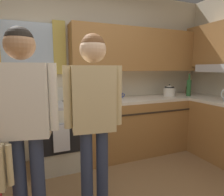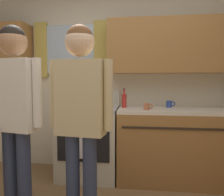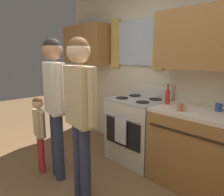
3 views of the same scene
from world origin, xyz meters
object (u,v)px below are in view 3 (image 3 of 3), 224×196
object	(u,v)px
cup_terracotta	(181,107)
adult_in_plaid	(80,102)
mug_cobalt_blue	(219,107)
bottle_sauce_red	(168,97)
small_child	(39,126)
stove_oven	(138,129)
adult_holding_child	(55,93)

from	to	relation	value
cup_terracotta	adult_in_plaid	world-z (taller)	adult_in_plaid
mug_cobalt_blue	cup_terracotta	distance (m)	0.41
bottle_sauce_red	small_child	bearing A→B (deg)	-132.42
stove_oven	adult_holding_child	size ratio (longest dim) A/B	0.65
cup_terracotta	small_child	size ratio (longest dim) A/B	0.11
adult_in_plaid	adult_holding_child	bearing A→B (deg)	176.79
stove_oven	small_child	world-z (taller)	stove_oven
mug_cobalt_blue	small_child	xyz separation A→B (m)	(-1.66, -1.29, -0.32)
bottle_sauce_red	mug_cobalt_blue	world-z (taller)	bottle_sauce_red
cup_terracotta	small_child	xyz separation A→B (m)	(-1.36, -1.01, -0.32)
bottle_sauce_red	small_child	world-z (taller)	bottle_sauce_red
stove_oven	adult_in_plaid	xyz separation A→B (m)	(0.19, -1.11, 0.58)
bottle_sauce_red	mug_cobalt_blue	size ratio (longest dim) A/B	2.14
bottle_sauce_red	adult_holding_child	bearing A→B (deg)	-127.13
cup_terracotta	bottle_sauce_red	bearing A→B (deg)	147.98
bottle_sauce_red	adult_in_plaid	bearing A→B (deg)	-103.15
stove_oven	cup_terracotta	world-z (taller)	stove_oven
bottle_sauce_red	adult_holding_child	distance (m)	1.36
stove_oven	mug_cobalt_blue	world-z (taller)	stove_oven
bottle_sauce_red	adult_in_plaid	distance (m)	1.15
cup_terracotta	mug_cobalt_blue	bearing A→B (deg)	44.03
adult_holding_child	small_child	size ratio (longest dim) A/B	1.70
stove_oven	mug_cobalt_blue	bearing A→B (deg)	6.74
adult_holding_child	small_child	world-z (taller)	adult_holding_child
bottle_sauce_red	cup_terracotta	size ratio (longest dim) A/B	2.26
bottle_sauce_red	mug_cobalt_blue	xyz separation A→B (m)	(0.57, 0.11, -0.05)
mug_cobalt_blue	adult_in_plaid	world-z (taller)	adult_in_plaid
bottle_sauce_red	adult_holding_child	xyz separation A→B (m)	(-0.82, -1.09, 0.07)
stove_oven	bottle_sauce_red	distance (m)	0.69
adult_holding_child	small_child	bearing A→B (deg)	-159.24
bottle_sauce_red	mug_cobalt_blue	distance (m)	0.59
adult_holding_child	stove_oven	bearing A→B (deg)	70.91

